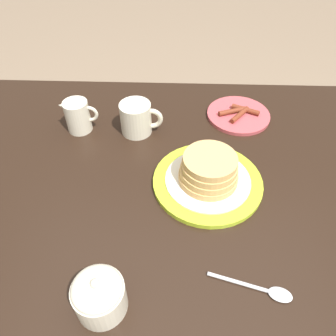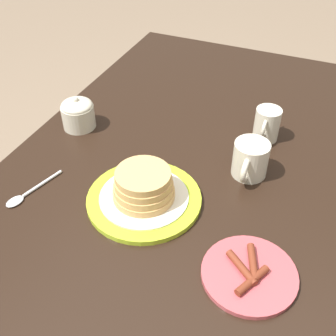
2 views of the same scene
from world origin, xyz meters
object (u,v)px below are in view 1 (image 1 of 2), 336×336
at_px(side_plate_bacon, 238,115).
at_px(coffee_mug, 137,118).
at_px(sugar_bowl, 99,295).
at_px(spoon, 265,290).
at_px(pancake_plate, 208,175).
at_px(creamer_pitcher, 77,115).

bearing_deg(side_plate_bacon, coffee_mug, -164.90).
bearing_deg(sugar_bowl, coffee_mug, 88.29).
bearing_deg(side_plate_bacon, spoon, -91.39).
distance_m(pancake_plate, coffee_mug, 0.25).
relative_size(creamer_pitcher, sugar_bowl, 1.14).
xyz_separation_m(side_plate_bacon, coffee_mug, (-0.28, -0.07, 0.04)).
height_order(coffee_mug, spoon, coffee_mug).
bearing_deg(side_plate_bacon, creamer_pitcher, -170.61).
relative_size(coffee_mug, sugar_bowl, 1.23).
relative_size(side_plate_bacon, spoon, 1.19).
height_order(coffee_mug, sugar_bowl, sugar_bowl).
bearing_deg(side_plate_bacon, pancake_plate, -111.09).
bearing_deg(sugar_bowl, side_plate_bacon, 61.77).
xyz_separation_m(pancake_plate, coffee_mug, (-0.18, 0.18, 0.01)).
relative_size(side_plate_bacon, creamer_pitcher, 1.71).
distance_m(coffee_mug, spoon, 0.51).
xyz_separation_m(sugar_bowl, spoon, (0.28, 0.03, -0.04)).
distance_m(side_plate_bacon, sugar_bowl, 0.61).
distance_m(pancake_plate, sugar_bowl, 0.34).
bearing_deg(pancake_plate, sugar_bowl, -124.03).
height_order(pancake_plate, creamer_pitcher, creamer_pitcher).
bearing_deg(coffee_mug, spoon, -58.54).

